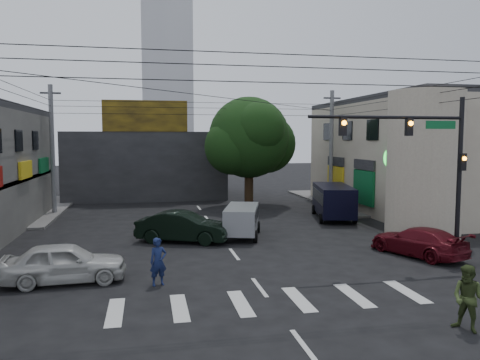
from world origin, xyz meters
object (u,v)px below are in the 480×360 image
object	(u,v)px
traffic_gantry	(426,152)
utility_pole_far_left	(52,150)
white_compact	(65,263)
silver_minivan	(242,222)
maroon_sedan	(418,241)
pedestrian_olive	(469,299)
utility_pole_far_right	(331,149)
traffic_officer	(158,262)
navy_van	(333,202)
dark_sedan	(183,227)
street_tree	(249,138)

from	to	relation	value
traffic_gantry	utility_pole_far_left	size ratio (longest dim) A/B	0.78
traffic_gantry	utility_pole_far_left	bearing A→B (deg)	137.14
white_compact	silver_minivan	distance (m)	10.58
maroon_sedan	pedestrian_olive	size ratio (longest dim) A/B	2.65
utility_pole_far_left	utility_pole_far_right	bearing A→B (deg)	0.00
white_compact	traffic_officer	xyz separation A→B (m)	(3.44, -1.02, 0.13)
traffic_gantry	pedestrian_olive	distance (m)	8.48
navy_van	silver_minivan	bearing A→B (deg)	135.70
utility_pole_far_left	navy_van	xyz separation A→B (m)	(18.89, -5.65, -3.48)
utility_pole_far_right	silver_minivan	world-z (taller)	utility_pole_far_right
maroon_sedan	dark_sedan	bearing A→B (deg)	-46.76
street_tree	pedestrian_olive	xyz separation A→B (m)	(0.83, -24.92, -4.53)
pedestrian_olive	maroon_sedan	bearing A→B (deg)	125.90
maroon_sedan	white_compact	bearing A→B (deg)	-16.94
utility_pole_far_right	pedestrian_olive	world-z (taller)	utility_pole_far_right
silver_minivan	pedestrian_olive	size ratio (longest dim) A/B	2.25
dark_sedan	navy_van	xyz separation A→B (m)	(10.52, 5.22, 0.32)
utility_pole_far_left	maroon_sedan	world-z (taller)	utility_pole_far_left
utility_pole_far_left	utility_pole_far_right	xyz separation A→B (m)	(21.00, 0.00, 0.00)
maroon_sedan	navy_van	world-z (taller)	navy_van
utility_pole_far_left	dark_sedan	distance (m)	14.23
silver_minivan	navy_van	size ratio (longest dim) A/B	0.71
street_tree	traffic_gantry	bearing A→B (deg)	-78.01
utility_pole_far_left	dark_sedan	xyz separation A→B (m)	(8.37, -10.87, -3.80)
street_tree	utility_pole_far_left	xyz separation A→B (m)	(-14.50, -1.00, -0.87)
street_tree	pedestrian_olive	bearing A→B (deg)	-88.10
dark_sedan	traffic_officer	bearing A→B (deg)	-170.02
white_compact	pedestrian_olive	size ratio (longest dim) A/B	2.42
utility_pole_far_right	white_compact	distance (m)	24.71
silver_minivan	navy_van	world-z (taller)	navy_van
navy_van	dark_sedan	bearing A→B (deg)	129.72
silver_minivan	pedestrian_olive	xyz separation A→B (m)	(3.70, -13.67, 0.10)
street_tree	white_compact	xyz separation A→B (m)	(-11.04, -17.98, -4.71)
utility_pole_far_left	navy_van	world-z (taller)	utility_pole_far_left
utility_pole_far_right	pedestrian_olive	size ratio (longest dim) A/B	4.88
dark_sedan	maroon_sedan	size ratio (longest dim) A/B	1.03
white_compact	traffic_officer	world-z (taller)	traffic_officer
navy_van	traffic_officer	world-z (taller)	navy_van
utility_pole_far_right	navy_van	bearing A→B (deg)	-110.48
utility_pole_far_left	white_compact	distance (m)	17.75
utility_pole_far_right	navy_van	xyz separation A→B (m)	(-2.11, -5.65, -3.48)
traffic_gantry	pedestrian_olive	bearing A→B (deg)	-113.44
utility_pole_far_left	pedestrian_olive	bearing A→B (deg)	-57.36
maroon_sedan	silver_minivan	size ratio (longest dim) A/B	1.18
pedestrian_olive	traffic_gantry	bearing A→B (deg)	125.85
dark_sedan	silver_minivan	xyz separation A→B (m)	(3.26, 0.62, 0.05)
silver_minivan	street_tree	bearing A→B (deg)	2.09
utility_pole_far_left	maroon_sedan	bearing A→B (deg)	-40.26
utility_pole_far_left	white_compact	size ratio (longest dim) A/B	2.01
silver_minivan	dark_sedan	bearing A→B (deg)	117.14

